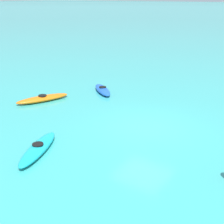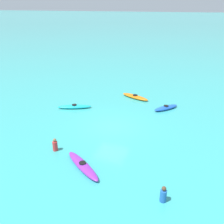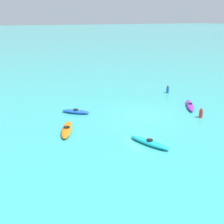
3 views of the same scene
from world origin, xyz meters
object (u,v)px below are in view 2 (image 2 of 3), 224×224
kayak_purple (83,165)px  person_by_kayaks (55,145)px  kayak_blue (166,108)px  person_near_shore (163,195)px  kayak_cyan (74,107)px  kayak_orange (135,97)px

kayak_purple → person_by_kayaks: bearing=67.6°
kayak_blue → person_near_shore: size_ratio=2.80×
kayak_blue → kayak_cyan: bearing=109.2°
kayak_purple → kayak_orange: 12.35m
kayak_orange → person_near_shore: size_ratio=3.62×
person_by_kayaks → person_near_shore: bearing=-105.5°
kayak_blue → kayak_cyan: (-2.76, 7.91, -0.00)m
kayak_purple → person_by_kayaks: 2.75m
kayak_cyan → person_by_kayaks: person_by_kayaks is taller
kayak_purple → person_by_kayaks: (1.04, 2.53, 0.22)m
kayak_purple → person_near_shore: size_ratio=3.60×
kayak_blue → kayak_orange: same height
kayak_blue → kayak_cyan: same height
kayak_orange → person_by_kayaks: (-11.30, 2.18, 0.22)m
kayak_cyan → person_by_kayaks: size_ratio=3.50×
kayak_blue → kayak_orange: bearing=62.5°
person_by_kayaks → kayak_purple: bearing=-112.4°
kayak_purple → person_near_shore: person_near_shore is taller
kayak_cyan → person_near_shore: (-8.81, -9.72, 0.22)m
kayak_cyan → kayak_purple: same height
kayak_blue → kayak_orange: (1.79, 3.43, -0.00)m
kayak_purple → kayak_orange: same height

